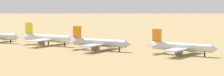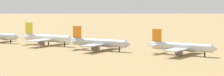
% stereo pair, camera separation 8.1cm
% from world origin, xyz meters
% --- Properties ---
extents(ground, '(4000.00, 4000.00, 0.00)m').
position_xyz_m(ground, '(0.00, 0.00, 0.00)').
color(ground, tan).
extents(parked_jet_yellow_1, '(41.59, 34.77, 13.79)m').
position_xyz_m(parked_jet_yellow_1, '(-45.23, 21.20, 4.52)').
color(parked_jet_yellow_1, white).
rests_on(parked_jet_yellow_1, ground).
extents(parked_jet_orange_2, '(39.86, 33.52, 13.17)m').
position_xyz_m(parked_jet_orange_2, '(-2.79, 14.92, 4.32)').
color(parked_jet_orange_2, silver).
rests_on(parked_jet_orange_2, ground).
extents(parked_jet_orange_3, '(38.57, 32.30, 12.77)m').
position_xyz_m(parked_jet_orange_3, '(43.99, 19.87, 4.18)').
color(parked_jet_orange_3, silver).
rests_on(parked_jet_orange_3, ground).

